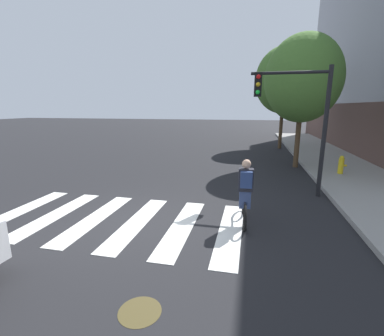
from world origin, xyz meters
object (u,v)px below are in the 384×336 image
manhole_cover (140,311)px  traffic_light_near (299,110)px  fire_hydrant (341,165)px  street_tree_mid (284,80)px  street_tree_near (303,79)px  cyclist (245,192)px

manhole_cover → traffic_light_near: (2.94, 6.22, 2.86)m
fire_hydrant → street_tree_mid: bearing=102.4°
fire_hydrant → street_tree_near: 4.34m
traffic_light_near → fire_hydrant: (2.35, 2.93, -2.33)m
manhole_cover → fire_hydrant: (5.28, 9.15, 0.53)m
manhole_cover → traffic_light_near: 7.45m
traffic_light_near → fire_hydrant: traffic_light_near is taller
cyclist → traffic_light_near: (1.54, 2.79, 2.02)m
cyclist → street_tree_near: bearing=72.6°
street_tree_near → street_tree_mid: 6.43m
cyclist → street_tree_mid: bearing=81.2°
manhole_cover → cyclist: 3.80m
manhole_cover → fire_hydrant: size_ratio=0.82×
cyclist → fire_hydrant: (3.89, 5.72, -0.31)m
manhole_cover → traffic_light_near: traffic_light_near is taller
manhole_cover → street_tree_mid: size_ratio=0.09×
street_tree_near → street_tree_mid: bearing=91.6°
cyclist → fire_hydrant: bearing=55.7°
traffic_light_near → street_tree_mid: 11.15m
cyclist → manhole_cover: bearing=-112.0°
street_tree_near → traffic_light_near: bearing=-99.5°
manhole_cover → street_tree_near: bearing=71.1°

